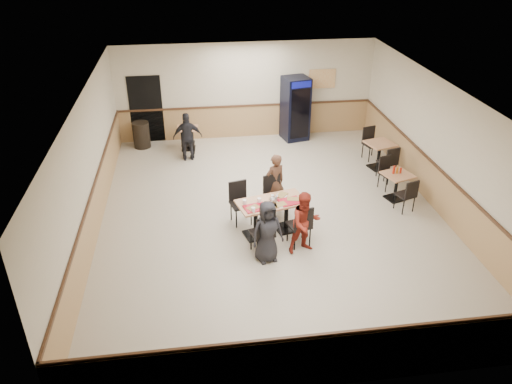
{
  "coord_description": "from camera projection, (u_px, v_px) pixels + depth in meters",
  "views": [
    {
      "loc": [
        -1.75,
        -10.0,
        6.2
      ],
      "look_at": [
        -0.44,
        -0.5,
        0.94
      ],
      "focal_mm": 35.0,
      "sensor_mm": 36.0,
      "label": 1
    }
  ],
  "objects": [
    {
      "name": "diner_woman_left",
      "position": [
        267.0,
        232.0,
        10.02
      ],
      "size": [
        0.74,
        0.57,
        1.35
      ],
      "primitive_type": "imported",
      "rotation": [
        0.0,
        0.0,
        0.23
      ],
      "color": "black",
      "rests_on": "ground"
    },
    {
      "name": "side_table_near_chair_north",
      "position": [
        388.0,
        173.0,
        12.85
      ],
      "size": [
        0.51,
        0.51,
        0.88
      ],
      "primitive_type": null,
      "rotation": [
        0.0,
        0.0,
        0.31
      ],
      "color": "black",
      "rests_on": "ground"
    },
    {
      "name": "lone_diner",
      "position": [
        188.0,
        137.0,
        14.29
      ],
      "size": [
        0.85,
        0.39,
        1.42
      ],
      "primitive_type": "imported",
      "rotation": [
        0.0,
        0.0,
        3.19
      ],
      "color": "black",
      "rests_on": "ground"
    },
    {
      "name": "back_table_chair_lone",
      "position": [
        188.0,
        143.0,
        14.62
      ],
      "size": [
        0.42,
        0.42,
        0.86
      ],
      "primitive_type": null,
      "rotation": [
        0.0,
        0.0,
        3.07
      ],
      "color": "black",
      "rests_on": "ground"
    },
    {
      "name": "side_table_near_chair_south",
      "position": [
        405.0,
        194.0,
        11.88
      ],
      "size": [
        0.51,
        0.51,
        0.88
      ],
      "primitive_type": null,
      "rotation": [
        0.0,
        0.0,
        3.45
      ],
      "color": "black",
      "rests_on": "ground"
    },
    {
      "name": "ground",
      "position": [
        272.0,
        215.0,
        11.87
      ],
      "size": [
        10.0,
        10.0,
        0.0
      ],
      "primitive_type": "plane",
      "color": "beige",
      "rests_on": "ground"
    },
    {
      "name": "diner_man_opposite",
      "position": [
        275.0,
        183.0,
        11.78
      ],
      "size": [
        0.62,
        0.53,
        1.45
      ],
      "primitive_type": "imported",
      "rotation": [
        0.0,
        0.0,
        3.55
      ],
      "color": "#553424",
      "rests_on": "ground"
    },
    {
      "name": "trash_bin",
      "position": [
        141.0,
        135.0,
        15.24
      ],
      "size": [
        0.51,
        0.51,
        0.8
      ],
      "primitive_type": "cylinder",
      "color": "black",
      "rests_on": "ground"
    },
    {
      "name": "room_shell",
      "position": [
        319.0,
        146.0,
        14.02
      ],
      "size": [
        10.0,
        10.0,
        10.0
      ],
      "color": "silver",
      "rests_on": "ground"
    },
    {
      "name": "condiment_caddy",
      "position": [
        396.0,
        170.0,
        12.24
      ],
      "size": [
        0.23,
        0.06,
        0.2
      ],
      "color": "#B6200D",
      "rests_on": "side_table_near"
    },
    {
      "name": "pepsi_cooler",
      "position": [
        295.0,
        109.0,
        15.56
      ],
      "size": [
        0.89,
        0.89,
        1.98
      ],
      "rotation": [
        0.0,
        0.0,
        0.22
      ],
      "color": "black",
      "rests_on": "ground"
    },
    {
      "name": "diner_woman_right",
      "position": [
        305.0,
        223.0,
        10.29
      ],
      "size": [
        0.78,
        0.67,
        1.38
      ],
      "primitive_type": "imported",
      "rotation": [
        0.0,
        0.0,
        0.24
      ],
      "color": "maroon",
      "rests_on": "ground"
    },
    {
      "name": "main_chairs",
      "position": [
        269.0,
        213.0,
        10.98
      ],
      "size": [
        1.7,
        2.01,
        1.01
      ],
      "rotation": [
        0.0,
        0.0,
        0.24
      ],
      "color": "black",
      "rests_on": "ground"
    },
    {
      "name": "side_table_far_chair_south",
      "position": [
        387.0,
        161.0,
        13.38
      ],
      "size": [
        0.55,
        0.55,
        0.96
      ],
      "primitive_type": null,
      "rotation": [
        0.0,
        0.0,
        3.41
      ],
      "color": "black",
      "rests_on": "ground"
    },
    {
      "name": "main_table",
      "position": [
        271.0,
        212.0,
        10.98
      ],
      "size": [
        1.62,
        1.08,
        0.8
      ],
      "rotation": [
        0.0,
        0.0,
        0.24
      ],
      "color": "black",
      "rests_on": "ground"
    },
    {
      "name": "side_table_near",
      "position": [
        397.0,
        182.0,
        12.35
      ],
      "size": [
        0.82,
        0.82,
        0.7
      ],
      "rotation": [
        0.0,
        0.0,
        0.31
      ],
      "color": "black",
      "rests_on": "ground"
    },
    {
      "name": "back_table",
      "position": [
        188.0,
        135.0,
        15.08
      ],
      "size": [
        0.67,
        0.67,
        0.68
      ],
      "rotation": [
        0.0,
        0.0,
        -0.07
      ],
      "color": "black",
      "rests_on": "ground"
    },
    {
      "name": "side_table_far",
      "position": [
        379.0,
        151.0,
        13.89
      ],
      "size": [
        0.87,
        0.87,
        0.76
      ],
      "rotation": [
        0.0,
        0.0,
        0.27
      ],
      "color": "black",
      "rests_on": "ground"
    },
    {
      "name": "side_table_far_chair_north",
      "position": [
        372.0,
        144.0,
        14.43
      ],
      "size": [
        0.55,
        0.55,
        0.96
      ],
      "primitive_type": null,
      "rotation": [
        0.0,
        0.0,
        0.27
      ],
      "color": "black",
      "rests_on": "ground"
    },
    {
      "name": "tabletop_clutter",
      "position": [
        271.0,
        203.0,
        10.75
      ],
      "size": [
        1.33,
        0.85,
        0.12
      ],
      "rotation": [
        0.0,
        0.0,
        0.24
      ],
      "color": "#B00B1C",
      "rests_on": "main_table"
    }
  ]
}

